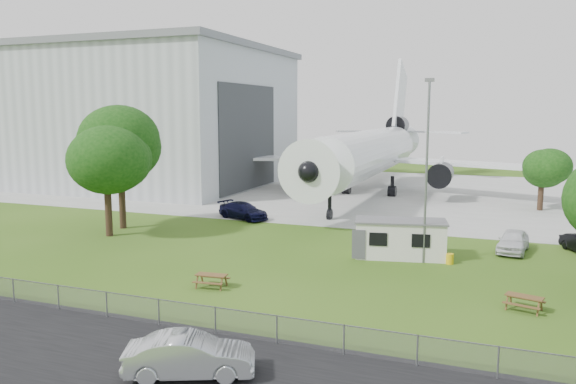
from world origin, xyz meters
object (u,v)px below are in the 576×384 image
(picnic_west, at_px, (212,287))
(picnic_east, at_px, (524,310))
(airliner, at_px, (371,151))
(car_centre_sedan, at_px, (190,356))
(site_cabin, at_px, (400,239))
(hangar, at_px, (123,115))

(picnic_west, relative_size, picnic_east, 1.00)
(airliner, relative_size, picnic_west, 26.52)
(car_centre_sedan, bearing_deg, airliner, -18.94)
(airliner, xyz_separation_m, site_cabin, (8.49, -28.75, -3.96))
(airliner, distance_m, site_cabin, 30.23)
(hangar, height_order, site_cabin, hangar)
(picnic_east, xyz_separation_m, car_centre_sedan, (-12.15, -12.30, 0.81))
(picnic_west, distance_m, picnic_east, 16.83)
(picnic_west, height_order, car_centre_sedan, car_centre_sedan)
(airliner, height_order, car_centre_sedan, airliner)
(airliner, bearing_deg, picnic_west, -90.72)
(site_cabin, height_order, picnic_east, site_cabin)
(site_cabin, bearing_deg, picnic_east, -47.09)
(car_centre_sedan, bearing_deg, hangar, 15.36)
(hangar, distance_m, picnic_west, 53.89)
(car_centre_sedan, bearing_deg, picnic_east, -68.25)
(picnic_east, bearing_deg, picnic_west, -156.64)
(hangar, xyz_separation_m, site_cabin, (44.46, -28.89, -8.09))
(picnic_west, bearing_deg, airliner, 83.63)
(picnic_west, xyz_separation_m, picnic_east, (16.67, 2.31, 0.00))
(car_centre_sedan, bearing_deg, site_cabin, -35.85)
(site_cabin, height_order, car_centre_sedan, site_cabin)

